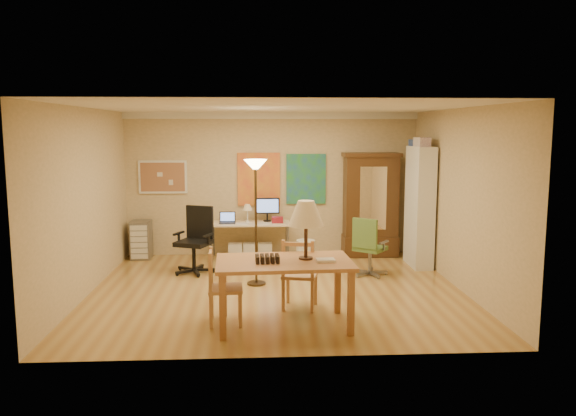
{
  "coord_description": "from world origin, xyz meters",
  "views": [
    {
      "loc": [
        -0.28,
        -8.14,
        2.39
      ],
      "look_at": [
        0.19,
        0.3,
        1.2
      ],
      "focal_mm": 35.0,
      "sensor_mm": 36.0,
      "label": 1
    }
  ],
  "objects": [
    {
      "name": "art_panel_left",
      "position": [
        -0.25,
        2.47,
        1.45
      ],
      "size": [
        0.8,
        0.04,
        1.0
      ],
      "primitive_type": "cube",
      "color": "gold",
      "rests_on": "floor"
    },
    {
      "name": "dining_table",
      "position": [
        0.14,
        -1.51,
        0.97
      ],
      "size": [
        1.68,
        1.05,
        1.53
      ],
      "color": "brown",
      "rests_on": "floor"
    },
    {
      "name": "corkboard",
      "position": [
        -2.05,
        2.47,
        1.5
      ],
      "size": [
        0.9,
        0.04,
        0.62
      ],
      "primitive_type": "cube",
      "color": "#B07652",
      "rests_on": "floor"
    },
    {
      "name": "bookshelf",
      "position": [
        2.55,
        1.41,
        1.04
      ],
      "size": [
        0.31,
        0.84,
        2.1
      ],
      "color": "white",
      "rests_on": "floor"
    },
    {
      "name": "wastebin",
      "position": [
        0.58,
        1.66,
        0.21
      ],
      "size": [
        0.34,
        0.34,
        0.42
      ],
      "primitive_type": "cylinder",
      "color": "silver",
      "rests_on": "floor"
    },
    {
      "name": "torchiere_lamp",
      "position": [
        -0.3,
        0.33,
        1.55
      ],
      "size": [
        0.35,
        0.35,
        1.94
      ],
      "color": "#382916",
      "rests_on": "floor"
    },
    {
      "name": "armoire",
      "position": [
        1.86,
        2.24,
        0.85
      ],
      "size": [
        1.06,
        0.5,
        1.95
      ],
      "color": "#3E2611",
      "rests_on": "floor"
    },
    {
      "name": "art_panel_right",
      "position": [
        0.65,
        2.47,
        1.45
      ],
      "size": [
        0.75,
        0.04,
        0.95
      ],
      "primitive_type": "cube",
      "color": "#266299",
      "rests_on": "floor"
    },
    {
      "name": "drawer_cart",
      "position": [
        -2.44,
        2.23,
        0.35
      ],
      "size": [
        0.35,
        0.42,
        0.71
      ],
      "color": "slate",
      "rests_on": "floor"
    },
    {
      "name": "computer_desk",
      "position": [
        -0.39,
        2.15,
        0.41
      ],
      "size": [
        1.48,
        0.65,
        1.12
      ],
      "color": "#C9AF93",
      "rests_on": "floor"
    },
    {
      "name": "floor",
      "position": [
        0.0,
        0.0,
        0.0
      ],
      "size": [
        5.5,
        5.5,
        0.0
      ],
      "primitive_type": "plane",
      "color": "#A3743A",
      "rests_on": "ground"
    },
    {
      "name": "crown_molding",
      "position": [
        0.0,
        2.46,
        2.64
      ],
      "size": [
        5.5,
        0.08,
        0.12
      ],
      "primitive_type": "cube",
      "color": "white",
      "rests_on": "floor"
    },
    {
      "name": "ladder_chair_back",
      "position": [
        0.27,
        -0.89,
        0.45
      ],
      "size": [
        0.53,
        0.52,
        0.96
      ],
      "color": "tan",
      "rests_on": "floor"
    },
    {
      "name": "office_chair_black",
      "position": [
        -1.33,
        1.12,
        0.3
      ],
      "size": [
        0.68,
        0.68,
        1.11
      ],
      "color": "black",
      "rests_on": "floor"
    },
    {
      "name": "office_chair_green",
      "position": [
        1.54,
        0.76,
        0.26
      ],
      "size": [
        0.62,
        0.62,
        0.97
      ],
      "color": "slate",
      "rests_on": "floor"
    },
    {
      "name": "ladder_chair_left",
      "position": [
        -0.71,
        -1.41,
        0.44
      ],
      "size": [
        0.43,
        0.45,
        0.93
      ],
      "color": "tan",
      "rests_on": "floor"
    }
  ]
}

